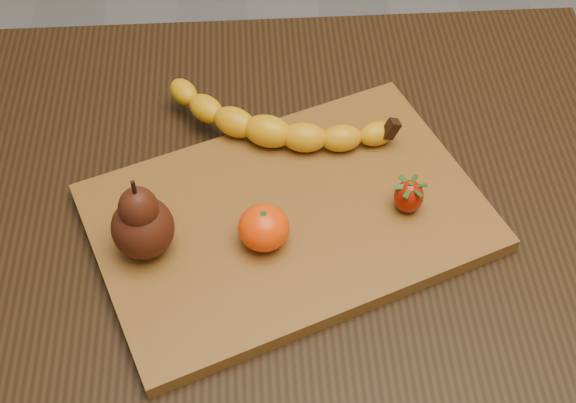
{
  "coord_description": "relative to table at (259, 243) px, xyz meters",
  "views": [
    {
      "loc": [
        -0.0,
        -0.64,
        1.51
      ],
      "look_at": [
        0.04,
        -0.05,
        0.8
      ],
      "focal_mm": 50.0,
      "sensor_mm": 36.0,
      "label": 1
    }
  ],
  "objects": [
    {
      "name": "pear",
      "position": [
        -0.13,
        -0.09,
        0.17
      ],
      "size": [
        0.08,
        0.08,
        0.11
      ],
      "primitive_type": null,
      "rotation": [
        0.0,
        0.0,
        0.21
      ],
      "color": "#3F170A",
      "rests_on": "cutting_board"
    },
    {
      "name": "mandarin",
      "position": [
        0.01,
        -0.09,
        0.14
      ],
      "size": [
        0.08,
        0.08,
        0.05
      ],
      "primitive_type": "ellipsoid",
      "rotation": [
        0.0,
        0.0,
        -0.41
      ],
      "color": "#FD3D02",
      "rests_on": "cutting_board"
    },
    {
      "name": "banana",
      "position": [
        0.02,
        0.07,
        0.14
      ],
      "size": [
        0.27,
        0.16,
        0.04
      ],
      "primitive_type": null,
      "rotation": [
        0.0,
        0.0,
        -0.36
      ],
      "color": "orange",
      "rests_on": "cutting_board"
    },
    {
      "name": "table",
      "position": [
        0.0,
        0.0,
        0.0
      ],
      "size": [
        1.0,
        0.7,
        0.76
      ],
      "color": "black",
      "rests_on": "ground"
    },
    {
      "name": "cutting_board",
      "position": [
        0.04,
        -0.05,
        0.11
      ],
      "size": [
        0.53,
        0.44,
        0.02
      ],
      "primitive_type": "cube",
      "rotation": [
        0.0,
        0.0,
        0.37
      ],
      "color": "brown",
      "rests_on": "table"
    },
    {
      "name": "strawberry",
      "position": [
        0.18,
        -0.05,
        0.14
      ],
      "size": [
        0.04,
        0.04,
        0.04
      ],
      "primitive_type": null,
      "rotation": [
        0.0,
        0.0,
        0.03
      ],
      "color": "#9C1204",
      "rests_on": "cutting_board"
    }
  ]
}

